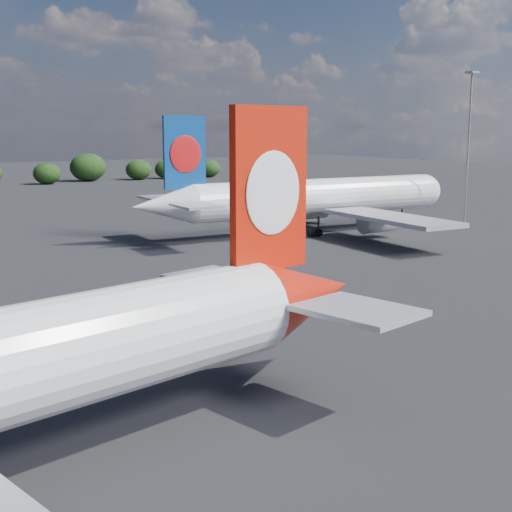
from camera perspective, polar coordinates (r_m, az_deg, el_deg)
china_southern_airliner at (r=108.08m, az=4.21°, el=4.61°), size 53.62×50.97×17.51m
floodlight_mast_near at (r=119.03m, az=16.69°, el=9.70°), size 1.60×1.60×24.51m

